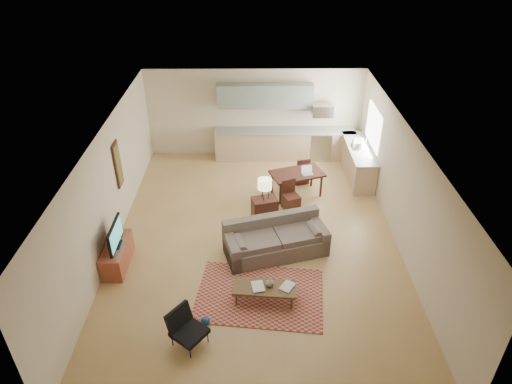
{
  "coord_description": "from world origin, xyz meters",
  "views": [
    {
      "loc": [
        -0.07,
        -8.46,
        6.63
      ],
      "look_at": [
        0.0,
        0.3,
        1.15
      ],
      "focal_mm": 32.0,
      "sensor_mm": 36.0,
      "label": 1
    }
  ],
  "objects_px": {
    "sofa": "(276,239)",
    "console_table": "(264,211)",
    "coffee_table": "(265,294)",
    "armchair": "(189,330)",
    "tv_credenza": "(117,255)",
    "dining_table": "(297,184)"
  },
  "relations": [
    {
      "from": "sofa",
      "to": "coffee_table",
      "type": "distance_m",
      "value": 1.51
    },
    {
      "from": "sofa",
      "to": "armchair",
      "type": "xyz_separation_m",
      "value": [
        -1.64,
        -2.51,
        -0.05
      ]
    },
    {
      "from": "sofa",
      "to": "tv_credenza",
      "type": "xyz_separation_m",
      "value": [
        -3.44,
        -0.37,
        -0.14
      ]
    },
    {
      "from": "sofa",
      "to": "coffee_table",
      "type": "relative_size",
      "value": 1.9
    },
    {
      "from": "console_table",
      "to": "dining_table",
      "type": "bearing_deg",
      "value": 40.99
    },
    {
      "from": "sofa",
      "to": "console_table",
      "type": "height_order",
      "value": "sofa"
    },
    {
      "from": "sofa",
      "to": "tv_credenza",
      "type": "distance_m",
      "value": 3.47
    },
    {
      "from": "tv_credenza",
      "to": "console_table",
      "type": "bearing_deg",
      "value": 25.68
    },
    {
      "from": "sofa",
      "to": "armchair",
      "type": "bearing_deg",
      "value": -139.41
    },
    {
      "from": "coffee_table",
      "to": "tv_credenza",
      "type": "height_order",
      "value": "tv_credenza"
    },
    {
      "from": "coffee_table",
      "to": "armchair",
      "type": "distance_m",
      "value": 1.71
    },
    {
      "from": "armchair",
      "to": "dining_table",
      "type": "bearing_deg",
      "value": 13.2
    },
    {
      "from": "tv_credenza",
      "to": "armchair",
      "type": "bearing_deg",
      "value": -49.79
    },
    {
      "from": "sofa",
      "to": "console_table",
      "type": "distance_m",
      "value": 1.2
    },
    {
      "from": "sofa",
      "to": "coffee_table",
      "type": "height_order",
      "value": "sofa"
    },
    {
      "from": "tv_credenza",
      "to": "console_table",
      "type": "height_order",
      "value": "console_table"
    },
    {
      "from": "console_table",
      "to": "coffee_table",
      "type": "bearing_deg",
      "value": -105.55
    },
    {
      "from": "sofa",
      "to": "dining_table",
      "type": "xyz_separation_m",
      "value": [
        0.66,
        2.46,
        -0.06
      ]
    },
    {
      "from": "sofa",
      "to": "console_table",
      "type": "bearing_deg",
      "value": 84.65
    },
    {
      "from": "tv_credenza",
      "to": "dining_table",
      "type": "xyz_separation_m",
      "value": [
        4.11,
        2.83,
        0.07
      ]
    },
    {
      "from": "console_table",
      "to": "sofa",
      "type": "bearing_deg",
      "value": -93.31
    },
    {
      "from": "armchair",
      "to": "console_table",
      "type": "relative_size",
      "value": 1.02
    }
  ]
}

